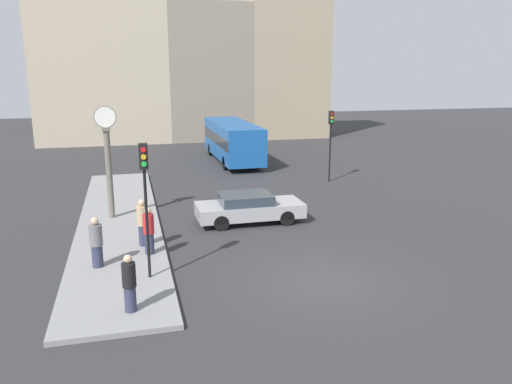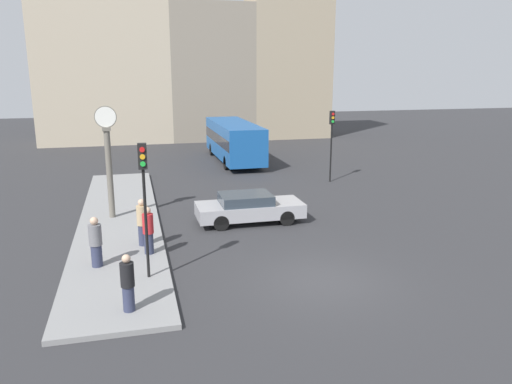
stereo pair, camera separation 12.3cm
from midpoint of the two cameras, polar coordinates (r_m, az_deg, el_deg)
The scene contains 12 objects.
ground_plane at distance 15.88m, azimuth 7.76°, elevation -9.96°, with size 120.00×120.00×0.00m, color #2D2D30.
sidewalk_corner at distance 22.11m, azimuth -15.21°, elevation -3.22°, with size 3.29×19.51×0.15m, color gray.
building_row at distance 47.10m, azimuth -8.11°, elevation 15.01°, with size 26.23×5.00×16.24m.
sedan_car at distance 21.26m, azimuth -0.66°, elevation -1.77°, with size 4.51×1.86×1.26m.
bus_distant at distance 35.52m, azimuth -2.45°, elevation 6.04°, with size 2.50×9.45×2.75m.
traffic_light_near at distance 15.04m, azimuth -12.47°, elevation 0.95°, with size 0.26×0.24×4.15m.
traffic_light_far at distance 28.99m, azimuth 8.77°, elevation 6.82°, with size 0.26×0.24×4.10m.
street_clock at distance 21.96m, azimuth -16.34°, elevation 3.49°, with size 0.91×0.33×4.77m.
pedestrian_red_top at distance 17.58m, azimuth -12.02°, elevation -4.33°, with size 0.38×0.38×1.67m.
pedestrian_black_jacket at distance 13.66m, azimuth -14.20°, elevation -10.07°, with size 0.36×0.36×1.58m.
pedestrian_tan_coat at distance 18.45m, azimuth -12.67°, elevation -3.41°, with size 0.39×0.39×1.73m.
pedestrian_grey_jacket at distance 16.89m, azimuth -17.65°, elevation -5.49°, with size 0.41×0.41×1.67m.
Camera 2 is at (-5.52, -13.45, 6.36)m, focal length 35.00 mm.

